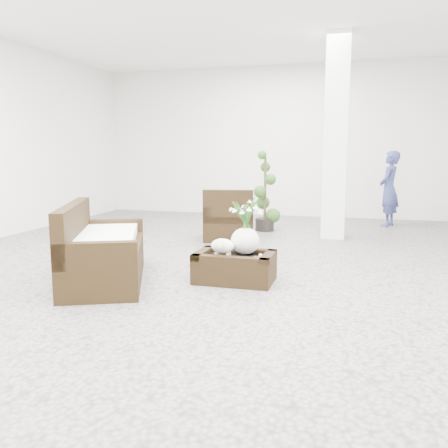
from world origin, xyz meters
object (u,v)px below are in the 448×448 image
(loveseat, at_px, (105,243))
(coffee_table, at_px, (235,268))
(topiary, at_px, (265,192))
(armchair, at_px, (229,214))

(loveseat, bearing_deg, coffee_table, -98.00)
(loveseat, xyz_separation_m, topiary, (1.12, 4.05, 0.29))
(coffee_table, height_order, loveseat, loveseat)
(armchair, distance_m, topiary, 1.18)
(loveseat, bearing_deg, topiary, -39.09)
(armchair, height_order, loveseat, loveseat)
(coffee_table, distance_m, armchair, 2.71)
(loveseat, distance_m, topiary, 4.22)
(coffee_table, xyz_separation_m, topiary, (-0.33, 3.65, 0.60))
(coffee_table, bearing_deg, topiary, 95.23)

